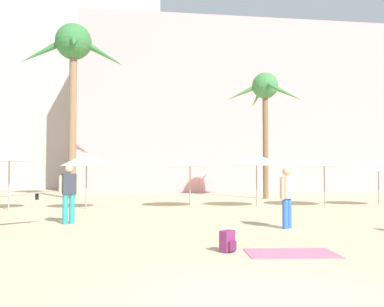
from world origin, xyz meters
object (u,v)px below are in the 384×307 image
at_px(palm_tree_far_left, 265,94).
at_px(cafe_umbrella_1, 378,165).
at_px(cafe_umbrella_6, 324,162).
at_px(person_far_left, 69,191).
at_px(cafe_umbrella_2, 87,160).
at_px(backpack, 228,242).
at_px(cafe_umbrella_3, 190,162).
at_px(palm_tree_center, 73,54).
at_px(cafe_umbrella_0, 9,155).
at_px(cafe_umbrella_5, 257,160).
at_px(person_near_left, 287,195).
at_px(beach_towel, 291,253).

bearing_deg(palm_tree_far_left, cafe_umbrella_1, -52.99).
distance_m(palm_tree_far_left, cafe_umbrella_6, 6.54).
bearing_deg(palm_tree_far_left, person_far_left, -133.62).
xyz_separation_m(cafe_umbrella_2, backpack, (3.86, -9.60, -1.86)).
distance_m(cafe_umbrella_2, cafe_umbrella_3, 4.42).
bearing_deg(person_far_left, palm_tree_center, -14.36).
bearing_deg(cafe_umbrella_0, palm_tree_far_left, 22.35).
distance_m(cafe_umbrella_0, cafe_umbrella_5, 10.42).
bearing_deg(cafe_umbrella_1, palm_tree_far_left, 127.01).
distance_m(cafe_umbrella_3, person_near_left, 7.19).
distance_m(cafe_umbrella_3, cafe_umbrella_6, 6.12).
relative_size(cafe_umbrella_1, cafe_umbrella_2, 0.92).
distance_m(palm_tree_far_left, cafe_umbrella_5, 6.71).
height_order(cafe_umbrella_3, person_near_left, cafe_umbrella_3).
relative_size(cafe_umbrella_2, person_far_left, 1.32).
bearing_deg(person_far_left, cafe_umbrella_2, -21.92).
height_order(cafe_umbrella_5, person_near_left, cafe_umbrella_5).
relative_size(backpack, person_near_left, 0.25).
height_order(palm_tree_center, cafe_umbrella_3, palm_tree_center).
bearing_deg(cafe_umbrella_6, cafe_umbrella_3, 177.57).
bearing_deg(cafe_umbrella_6, cafe_umbrella_5, -179.98).
height_order(palm_tree_center, person_far_left, palm_tree_center).
bearing_deg(cafe_umbrella_5, palm_tree_center, 143.84).
bearing_deg(backpack, cafe_umbrella_3, 135.13).
height_order(cafe_umbrella_1, cafe_umbrella_2, cafe_umbrella_2).
xyz_separation_m(cafe_umbrella_2, beach_towel, (5.04, -9.92, -2.06)).
xyz_separation_m(palm_tree_far_left, person_far_left, (-9.37, -9.83, -5.02)).
relative_size(cafe_umbrella_1, cafe_umbrella_3, 0.89).
height_order(palm_tree_center, cafe_umbrella_0, palm_tree_center).
height_order(cafe_umbrella_3, beach_towel, cafe_umbrella_3).
distance_m(palm_tree_far_left, cafe_umbrella_3, 8.00).
distance_m(cafe_umbrella_1, cafe_umbrella_6, 2.67).
relative_size(cafe_umbrella_5, person_near_left, 1.43).
height_order(palm_tree_far_left, cafe_umbrella_3, palm_tree_far_left).
bearing_deg(palm_tree_center, cafe_umbrella_3, -46.30).
bearing_deg(cafe_umbrella_0, cafe_umbrella_3, 2.66).
xyz_separation_m(beach_towel, person_far_left, (-4.99, 5.13, 0.97)).
bearing_deg(person_near_left, cafe_umbrella_2, -177.24).
bearing_deg(backpack, person_near_left, 99.94).
height_order(cafe_umbrella_6, beach_towel, cafe_umbrella_6).
height_order(cafe_umbrella_2, cafe_umbrella_6, cafe_umbrella_2).
bearing_deg(cafe_umbrella_1, person_near_left, -136.36).
height_order(beach_towel, person_near_left, person_near_left).
distance_m(cafe_umbrella_0, cafe_umbrella_1, 16.26).
bearing_deg(cafe_umbrella_1, cafe_umbrella_5, -179.69).
xyz_separation_m(palm_tree_far_left, cafe_umbrella_3, (-5.01, -4.78, -4.00)).
height_order(palm_tree_center, cafe_umbrella_5, palm_tree_center).
bearing_deg(cafe_umbrella_5, person_near_left, -99.75).
relative_size(cafe_umbrella_2, person_near_left, 1.37).
xyz_separation_m(palm_tree_center, backpack, (5.44, -16.13, -8.17)).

